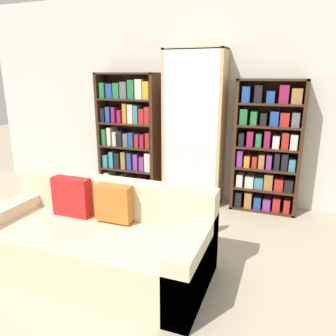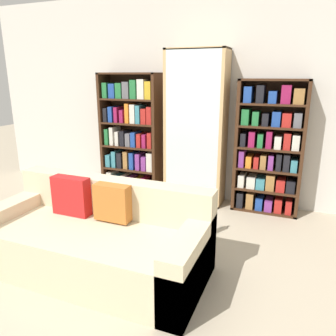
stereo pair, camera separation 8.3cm
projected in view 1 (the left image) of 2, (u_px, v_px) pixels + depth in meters
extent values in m
plane|color=tan|center=(92.00, 318.00, 2.32)|extent=(16.00, 16.00, 0.00)
cube|color=beige|center=(198.00, 99.00, 4.36)|extent=(6.64, 0.06, 2.70)
cube|color=beige|center=(96.00, 250.00, 2.82)|extent=(1.94, 0.88, 0.41)
cube|color=beige|center=(113.00, 197.00, 3.03)|extent=(1.94, 0.20, 0.34)
cube|color=beige|center=(16.00, 228.00, 3.10)|extent=(0.20, 0.88, 0.53)
cube|color=beige|center=(193.00, 264.00, 2.51)|extent=(0.20, 0.88, 0.53)
cube|color=red|center=(72.00, 197.00, 2.99)|extent=(0.36, 0.12, 0.36)
cube|color=#B76628|center=(114.00, 203.00, 2.85)|extent=(0.32, 0.12, 0.32)
cube|color=#3D2314|center=(103.00, 133.00, 4.76)|extent=(0.04, 0.32, 1.69)
cube|color=#3D2314|center=(156.00, 137.00, 4.48)|extent=(0.04, 0.32, 1.69)
cube|color=#3D2314|center=(127.00, 73.00, 4.39)|extent=(0.86, 0.32, 0.02)
cube|color=#3D2314|center=(131.00, 190.00, 4.85)|extent=(0.86, 0.32, 0.02)
cube|color=#3D2314|center=(134.00, 133.00, 4.76)|extent=(0.86, 0.01, 1.69)
cube|color=#3D2314|center=(130.00, 168.00, 4.76)|extent=(0.78, 0.32, 0.02)
cube|color=#3D2314|center=(129.00, 146.00, 4.67)|extent=(0.78, 0.32, 0.02)
cube|color=#3D2314|center=(128.00, 123.00, 4.58)|extent=(0.78, 0.32, 0.02)
cube|color=#3D2314|center=(128.00, 99.00, 4.49)|extent=(0.78, 0.32, 0.02)
cube|color=beige|center=(110.00, 179.00, 4.92)|extent=(0.08, 0.24, 0.26)
cube|color=teal|center=(117.00, 181.00, 4.89)|extent=(0.09, 0.24, 0.21)
cube|color=beige|center=(123.00, 182.00, 4.85)|extent=(0.07, 0.24, 0.22)
cube|color=#7A3384|center=(130.00, 183.00, 4.81)|extent=(0.07, 0.24, 0.21)
cube|color=gold|center=(137.00, 184.00, 4.78)|extent=(0.08, 0.24, 0.20)
cube|color=#8E1947|center=(143.00, 184.00, 4.74)|extent=(0.07, 0.24, 0.22)
cube|color=gold|center=(150.00, 187.00, 4.71)|extent=(0.07, 0.24, 0.17)
cube|color=teal|center=(109.00, 160.00, 4.84)|extent=(0.07, 0.24, 0.18)
cube|color=teal|center=(115.00, 159.00, 4.79)|extent=(0.06, 0.24, 0.23)
cube|color=black|center=(120.00, 160.00, 4.77)|extent=(0.07, 0.24, 0.22)
cube|color=olive|center=(126.00, 159.00, 4.73)|extent=(0.07, 0.24, 0.25)
cube|color=#1E4293|center=(132.00, 160.00, 4.70)|extent=(0.06, 0.24, 0.24)
cube|color=#7A3384|center=(139.00, 161.00, 4.67)|extent=(0.06, 0.24, 0.23)
cube|color=#7A3384|center=(145.00, 163.00, 4.64)|extent=(0.07, 0.24, 0.20)
cube|color=beige|center=(150.00, 161.00, 4.60)|extent=(0.08, 0.24, 0.26)
cube|color=#237038|center=(108.00, 136.00, 4.74)|extent=(0.06, 0.24, 0.23)
cube|color=beige|center=(113.00, 136.00, 4.71)|extent=(0.06, 0.24, 0.26)
cube|color=beige|center=(118.00, 138.00, 4.69)|extent=(0.05, 0.24, 0.20)
cube|color=black|center=(123.00, 138.00, 4.66)|extent=(0.07, 0.24, 0.21)
cube|color=#5B5B60|center=(129.00, 139.00, 4.63)|extent=(0.07, 0.24, 0.18)
cube|color=#1E4293|center=(134.00, 139.00, 4.60)|extent=(0.07, 0.24, 0.20)
cube|color=#AD231E|center=(140.00, 140.00, 4.57)|extent=(0.06, 0.24, 0.19)
cube|color=#8E1947|center=(145.00, 140.00, 4.55)|extent=(0.05, 0.24, 0.18)
cube|color=#AD231E|center=(150.00, 140.00, 4.51)|extent=(0.06, 0.24, 0.21)
cube|color=black|center=(106.00, 115.00, 4.65)|extent=(0.06, 0.24, 0.19)
cube|color=#1E4293|center=(111.00, 114.00, 4.62)|extent=(0.06, 0.24, 0.21)
cube|color=#8E1947|center=(117.00, 114.00, 4.59)|extent=(0.05, 0.24, 0.21)
cube|color=#8E1947|center=(123.00, 116.00, 4.57)|extent=(0.05, 0.24, 0.17)
cube|color=orange|center=(128.00, 113.00, 4.53)|extent=(0.05, 0.24, 0.27)
cube|color=beige|center=(133.00, 113.00, 4.50)|extent=(0.08, 0.24, 0.26)
cube|color=teal|center=(139.00, 114.00, 4.47)|extent=(0.06, 0.24, 0.25)
cube|color=#AD231E|center=(145.00, 116.00, 4.45)|extent=(0.07, 0.24, 0.20)
cube|color=#AD231E|center=(150.00, 115.00, 4.42)|extent=(0.07, 0.24, 0.23)
cube|color=#237038|center=(106.00, 90.00, 4.56)|extent=(0.07, 0.24, 0.21)
cube|color=#1E4293|center=(113.00, 91.00, 4.52)|extent=(0.09, 0.24, 0.19)
cube|color=#237038|center=(120.00, 91.00, 4.48)|extent=(0.09, 0.24, 0.20)
cube|color=#5B5B60|center=(127.00, 90.00, 4.45)|extent=(0.10, 0.24, 0.22)
cube|color=#237038|center=(134.00, 89.00, 4.40)|extent=(0.09, 0.24, 0.25)
cube|color=beige|center=(142.00, 89.00, 4.36)|extent=(0.10, 0.24, 0.26)
cube|color=gold|center=(149.00, 90.00, 4.33)|extent=(0.09, 0.24, 0.23)
cube|color=tan|center=(168.00, 127.00, 4.36)|extent=(0.04, 0.36, 1.98)
cube|color=tan|center=(222.00, 130.00, 4.12)|extent=(0.04, 0.36, 1.98)
cube|color=tan|center=(196.00, 49.00, 3.97)|extent=(0.77, 0.36, 0.02)
cube|color=tan|center=(192.00, 199.00, 4.51)|extent=(0.77, 0.36, 0.02)
cube|color=tan|center=(198.00, 127.00, 4.40)|extent=(0.77, 0.01, 1.98)
cube|color=silver|center=(190.00, 131.00, 4.08)|extent=(0.69, 0.01, 1.95)
cube|color=tan|center=(193.00, 172.00, 4.40)|extent=(0.69, 0.32, 0.02)
cube|color=tan|center=(194.00, 143.00, 4.30)|extent=(0.69, 0.32, 0.02)
cube|color=tan|center=(194.00, 114.00, 4.19)|extent=(0.69, 0.32, 0.02)
cube|color=tan|center=(195.00, 83.00, 4.08)|extent=(0.69, 0.32, 0.02)
cylinder|color=silver|center=(178.00, 194.00, 4.57)|extent=(0.01, 0.01, 0.07)
cone|color=silver|center=(178.00, 189.00, 4.55)|extent=(0.09, 0.09, 0.09)
cylinder|color=silver|center=(193.00, 196.00, 4.50)|extent=(0.01, 0.01, 0.07)
cone|color=silver|center=(193.00, 191.00, 4.48)|extent=(0.09, 0.09, 0.09)
cylinder|color=silver|center=(208.00, 198.00, 4.43)|extent=(0.01, 0.01, 0.07)
cone|color=silver|center=(208.00, 193.00, 4.41)|extent=(0.09, 0.09, 0.09)
cylinder|color=silver|center=(175.00, 166.00, 4.49)|extent=(0.01, 0.01, 0.08)
cone|color=silver|center=(175.00, 159.00, 4.47)|extent=(0.09, 0.09, 0.10)
cylinder|color=silver|center=(184.00, 167.00, 4.45)|extent=(0.01, 0.01, 0.08)
cone|color=silver|center=(184.00, 160.00, 4.42)|extent=(0.09, 0.09, 0.10)
cylinder|color=silver|center=(193.00, 168.00, 4.37)|extent=(0.01, 0.01, 0.08)
cone|color=silver|center=(193.00, 162.00, 4.35)|extent=(0.09, 0.09, 0.10)
cylinder|color=silver|center=(203.00, 169.00, 4.35)|extent=(0.01, 0.01, 0.08)
cone|color=silver|center=(203.00, 162.00, 4.32)|extent=(0.09, 0.09, 0.10)
cylinder|color=silver|center=(212.00, 169.00, 4.31)|extent=(0.01, 0.01, 0.08)
cone|color=silver|center=(213.00, 163.00, 4.28)|extent=(0.09, 0.09, 0.10)
cylinder|color=silver|center=(175.00, 138.00, 4.38)|extent=(0.01, 0.01, 0.08)
cone|color=silver|center=(175.00, 131.00, 4.35)|extent=(0.09, 0.09, 0.10)
cylinder|color=silver|center=(185.00, 139.00, 4.33)|extent=(0.01, 0.01, 0.08)
cone|color=silver|center=(185.00, 132.00, 4.31)|extent=(0.09, 0.09, 0.10)
cylinder|color=silver|center=(194.00, 139.00, 4.28)|extent=(0.01, 0.01, 0.08)
cone|color=silver|center=(194.00, 132.00, 4.26)|extent=(0.09, 0.09, 0.10)
cylinder|color=silver|center=(204.00, 140.00, 4.25)|extent=(0.01, 0.01, 0.08)
cone|color=silver|center=(204.00, 133.00, 4.23)|extent=(0.09, 0.09, 0.10)
cylinder|color=silver|center=(213.00, 141.00, 4.20)|extent=(0.01, 0.01, 0.08)
cone|color=silver|center=(214.00, 133.00, 4.18)|extent=(0.09, 0.09, 0.10)
cylinder|color=silver|center=(176.00, 109.00, 4.28)|extent=(0.01, 0.01, 0.08)
cone|color=silver|center=(176.00, 102.00, 4.25)|extent=(0.09, 0.09, 0.09)
cylinder|color=silver|center=(185.00, 110.00, 4.21)|extent=(0.01, 0.01, 0.08)
cone|color=silver|center=(185.00, 103.00, 4.19)|extent=(0.09, 0.09, 0.09)
cylinder|color=silver|center=(194.00, 110.00, 4.17)|extent=(0.01, 0.01, 0.08)
cone|color=silver|center=(195.00, 103.00, 4.15)|extent=(0.09, 0.09, 0.09)
cylinder|color=silver|center=(204.00, 110.00, 4.12)|extent=(0.01, 0.01, 0.08)
cone|color=silver|center=(204.00, 103.00, 4.09)|extent=(0.09, 0.09, 0.09)
cylinder|color=silver|center=(214.00, 111.00, 4.09)|extent=(0.01, 0.01, 0.08)
cone|color=silver|center=(215.00, 104.00, 4.06)|extent=(0.09, 0.09, 0.09)
cylinder|color=silver|center=(177.00, 79.00, 4.15)|extent=(0.01, 0.01, 0.08)
cone|color=silver|center=(177.00, 72.00, 4.13)|extent=(0.09, 0.09, 0.09)
cylinder|color=silver|center=(189.00, 79.00, 4.09)|extent=(0.01, 0.01, 0.08)
cone|color=silver|center=(189.00, 72.00, 4.07)|extent=(0.09, 0.09, 0.09)
cylinder|color=silver|center=(201.00, 79.00, 4.03)|extent=(0.01, 0.01, 0.08)
cone|color=silver|center=(201.00, 72.00, 4.01)|extent=(0.09, 0.09, 0.09)
cylinder|color=silver|center=(214.00, 79.00, 3.97)|extent=(0.01, 0.01, 0.08)
cone|color=silver|center=(214.00, 72.00, 3.95)|extent=(0.09, 0.09, 0.09)
cube|color=#3D2314|center=(236.00, 145.00, 4.13)|extent=(0.04, 0.32, 1.62)
cube|color=#3D2314|center=(300.00, 150.00, 3.87)|extent=(0.04, 0.32, 1.62)
cube|color=#3D2314|center=(273.00, 80.00, 3.78)|extent=(0.80, 0.32, 0.02)
cube|color=#3D2314|center=(262.00, 208.00, 4.22)|extent=(0.80, 0.32, 0.02)
cube|color=#3D2314|center=(268.00, 145.00, 4.14)|extent=(0.80, 0.01, 1.62)
cube|color=#3D2314|center=(264.00, 188.00, 4.14)|extent=(0.72, 0.32, 0.02)
cube|color=#3D2314|center=(265.00, 168.00, 4.07)|extent=(0.72, 0.32, 0.02)
cube|color=#3D2314|center=(267.00, 147.00, 4.00)|extent=(0.72, 0.32, 0.02)
cube|color=#3D2314|center=(269.00, 126.00, 3.93)|extent=(0.72, 0.32, 0.02)
cube|color=#3D2314|center=(271.00, 104.00, 3.85)|extent=(0.72, 0.32, 0.02)
cube|color=black|center=(239.00, 197.00, 4.28)|extent=(0.08, 0.24, 0.19)
cube|color=olive|center=(249.00, 198.00, 4.24)|extent=(0.09, 0.24, 0.20)
cube|color=#1E4293|center=(258.00, 201.00, 4.20)|extent=(0.08, 0.24, 0.15)
cube|color=#7A3384|center=(267.00, 203.00, 4.17)|extent=(0.09, 0.24, 0.14)
cube|color=#AD231E|center=(277.00, 203.00, 4.12)|extent=(0.09, 0.24, 0.17)
cube|color=#AD231E|center=(287.00, 204.00, 4.08)|extent=(0.07, 0.24, 0.16)
cube|color=beige|center=(241.00, 179.00, 4.21)|extent=(0.07, 0.24, 0.15)
cube|color=beige|center=(250.00, 180.00, 4.17)|extent=(0.10, 0.24, 0.14)
cube|color=teal|center=(259.00, 182.00, 4.13)|extent=(0.10, 0.24, 0.13)
cube|color=olive|center=(269.00, 180.00, 4.08)|extent=(0.10, 0.24, 0.19)
cube|color=#AD231E|center=(279.00, 183.00, 4.05)|extent=(0.10, 0.24, 0.14)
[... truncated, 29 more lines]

